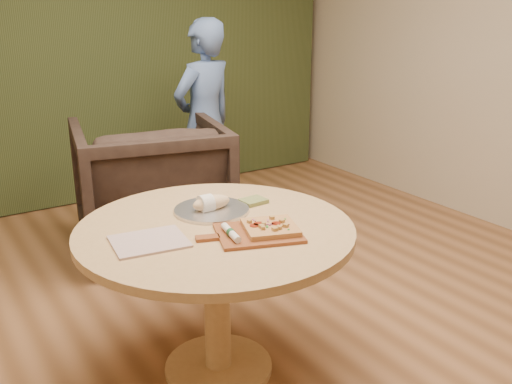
{
  "coord_description": "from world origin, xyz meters",
  "views": [
    {
      "loc": [
        -1.42,
        -2.0,
        1.7
      ],
      "look_at": [
        0.04,
        0.25,
        0.8
      ],
      "focal_mm": 40.0,
      "sensor_mm": 36.0,
      "label": 1
    }
  ],
  "objects_px": {
    "flatbread_pizza": "(270,227)",
    "person_standing": "(205,123)",
    "serving_tray": "(212,210)",
    "armchair": "(150,179)",
    "cutlery_roll": "(231,233)",
    "bread_roll": "(210,203)",
    "pizza_paddle": "(256,233)",
    "pedestal_table": "(216,255)"
  },
  "relations": [
    {
      "from": "flatbread_pizza",
      "to": "person_standing",
      "type": "relative_size",
      "value": 0.18
    },
    {
      "from": "flatbread_pizza",
      "to": "person_standing",
      "type": "xyz_separation_m",
      "value": [
        0.77,
        2.04,
        0.02
      ]
    },
    {
      "from": "serving_tray",
      "to": "armchair",
      "type": "bearing_deg",
      "value": 79.47
    },
    {
      "from": "cutlery_roll",
      "to": "bread_roll",
      "type": "height_order",
      "value": "bread_roll"
    },
    {
      "from": "flatbread_pizza",
      "to": "bread_roll",
      "type": "height_order",
      "value": "bread_roll"
    },
    {
      "from": "flatbread_pizza",
      "to": "serving_tray",
      "type": "bearing_deg",
      "value": 102.76
    },
    {
      "from": "serving_tray",
      "to": "flatbread_pizza",
      "type": "bearing_deg",
      "value": -77.24
    },
    {
      "from": "pizza_paddle",
      "to": "cutlery_roll",
      "type": "distance_m",
      "value": 0.12
    },
    {
      "from": "armchair",
      "to": "pedestal_table",
      "type": "bearing_deg",
      "value": 90.36
    },
    {
      "from": "bread_roll",
      "to": "armchair",
      "type": "distance_m",
      "value": 1.43
    },
    {
      "from": "flatbread_pizza",
      "to": "cutlery_roll",
      "type": "distance_m",
      "value": 0.18
    },
    {
      "from": "bread_roll",
      "to": "person_standing",
      "type": "relative_size",
      "value": 0.12
    },
    {
      "from": "bread_roll",
      "to": "serving_tray",
      "type": "bearing_deg",
      "value": 0.0
    },
    {
      "from": "pedestal_table",
      "to": "serving_tray",
      "type": "distance_m",
      "value": 0.24
    },
    {
      "from": "serving_tray",
      "to": "bread_roll",
      "type": "distance_m",
      "value": 0.04
    },
    {
      "from": "pizza_paddle",
      "to": "serving_tray",
      "type": "relative_size",
      "value": 1.33
    },
    {
      "from": "pedestal_table",
      "to": "flatbread_pizza",
      "type": "relative_size",
      "value": 4.43
    },
    {
      "from": "pizza_paddle",
      "to": "cutlery_roll",
      "type": "height_order",
      "value": "cutlery_roll"
    },
    {
      "from": "cutlery_roll",
      "to": "person_standing",
      "type": "distance_m",
      "value": 2.22
    },
    {
      "from": "cutlery_roll",
      "to": "person_standing",
      "type": "relative_size",
      "value": 0.13
    },
    {
      "from": "bread_roll",
      "to": "armchair",
      "type": "height_order",
      "value": "armchair"
    },
    {
      "from": "flatbread_pizza",
      "to": "person_standing",
      "type": "height_order",
      "value": "person_standing"
    },
    {
      "from": "flatbread_pizza",
      "to": "armchair",
      "type": "xyz_separation_m",
      "value": [
        0.17,
        1.75,
        -0.27
      ]
    },
    {
      "from": "bread_roll",
      "to": "person_standing",
      "type": "distance_m",
      "value": 1.88
    },
    {
      "from": "pedestal_table",
      "to": "serving_tray",
      "type": "xyz_separation_m",
      "value": [
        0.07,
        0.17,
        0.15
      ]
    },
    {
      "from": "pedestal_table",
      "to": "flatbread_pizza",
      "type": "xyz_separation_m",
      "value": [
        0.16,
        -0.2,
        0.17
      ]
    },
    {
      "from": "armchair",
      "to": "person_standing",
      "type": "distance_m",
      "value": 0.72
    },
    {
      "from": "pedestal_table",
      "to": "cutlery_roll",
      "type": "distance_m",
      "value": 0.24
    },
    {
      "from": "pizza_paddle",
      "to": "cutlery_roll",
      "type": "xyz_separation_m",
      "value": [
        -0.11,
        0.02,
        0.02
      ]
    },
    {
      "from": "pedestal_table",
      "to": "person_standing",
      "type": "height_order",
      "value": "person_standing"
    },
    {
      "from": "serving_tray",
      "to": "armchair",
      "type": "xyz_separation_m",
      "value": [
        0.26,
        1.38,
        -0.25
      ]
    },
    {
      "from": "serving_tray",
      "to": "armchair",
      "type": "distance_m",
      "value": 1.43
    },
    {
      "from": "serving_tray",
      "to": "bread_roll",
      "type": "xyz_separation_m",
      "value": [
        -0.01,
        0.0,
        0.04
      ]
    },
    {
      "from": "pizza_paddle",
      "to": "bread_roll",
      "type": "height_order",
      "value": "bread_roll"
    },
    {
      "from": "armchair",
      "to": "person_standing",
      "type": "height_order",
      "value": "person_standing"
    },
    {
      "from": "pizza_paddle",
      "to": "bread_roll",
      "type": "relative_size",
      "value": 2.46
    },
    {
      "from": "pedestal_table",
      "to": "bread_roll",
      "type": "height_order",
      "value": "bread_roll"
    },
    {
      "from": "flatbread_pizza",
      "to": "pedestal_table",
      "type": "bearing_deg",
      "value": 128.32
    },
    {
      "from": "person_standing",
      "to": "pedestal_table",
      "type": "bearing_deg",
      "value": 47.61
    },
    {
      "from": "serving_tray",
      "to": "pedestal_table",
      "type": "bearing_deg",
      "value": -113.83
    },
    {
      "from": "flatbread_pizza",
      "to": "armchair",
      "type": "bearing_deg",
      "value": 84.37
    },
    {
      "from": "flatbread_pizza",
      "to": "cutlery_roll",
      "type": "bearing_deg",
      "value": 169.37
    }
  ]
}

